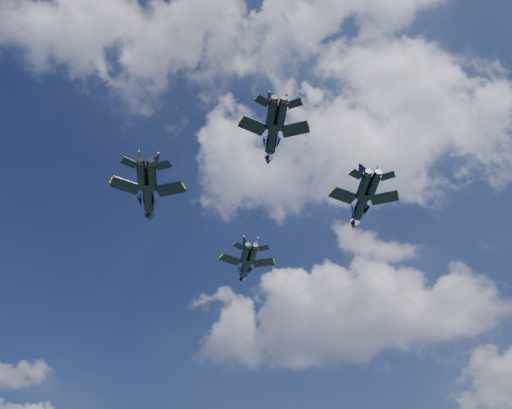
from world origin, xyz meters
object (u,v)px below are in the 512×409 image
object	(u,v)px
jet_lead	(245,267)
jet_right	(360,206)
jet_slot	(272,139)
jet_left	(149,197)

from	to	relation	value
jet_lead	jet_right	bearing A→B (deg)	-51.84
jet_slot	jet_right	bearing A→B (deg)	42.02
jet_lead	jet_left	distance (m)	28.79
jet_left	jet_right	size ratio (longest dim) A/B	1.03
jet_right	jet_slot	world-z (taller)	jet_right
jet_lead	jet_right	xyz separation A→B (m)	(28.17, -11.22, 0.48)
jet_slot	jet_left	bearing A→B (deg)	136.59
jet_lead	jet_left	xyz separation A→B (m)	(-9.07, -27.31, 0.84)
jet_left	jet_lead	bearing A→B (deg)	44.52
jet_left	jet_right	bearing A→B (deg)	-3.73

